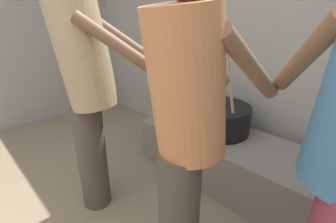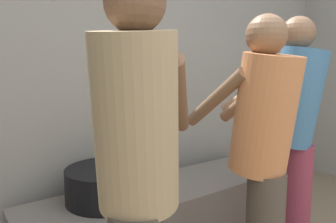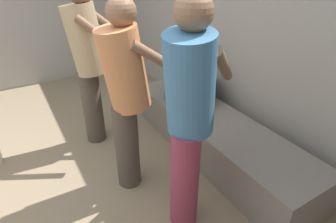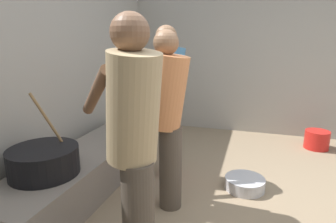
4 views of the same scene
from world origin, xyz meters
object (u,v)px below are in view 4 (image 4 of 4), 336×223
object	(u,v)px
cook_in_blue_shirt	(167,94)
bucket_red_plastic	(317,140)
cook_in_orange_shirt	(167,111)
metal_mixing_bowl	(245,183)
cook_in_tan_shirt	(134,137)
cooking_pot_main	(44,161)

from	to	relation	value
cook_in_blue_shirt	bucket_red_plastic	distance (m)	2.39
cook_in_blue_shirt	bucket_red_plastic	size ratio (longest dim) A/B	5.01
cook_in_orange_shirt	bucket_red_plastic	bearing A→B (deg)	-38.62
cook_in_orange_shirt	metal_mixing_bowl	world-z (taller)	cook_in_orange_shirt
cook_in_blue_shirt	cook_in_tan_shirt	world-z (taller)	cook_in_blue_shirt
cook_in_blue_shirt	bucket_red_plastic	world-z (taller)	cook_in_blue_shirt
cooking_pot_main	cook_in_orange_shirt	size ratio (longest dim) A/B	0.44
cooking_pot_main	cook_in_tan_shirt	size ratio (longest dim) A/B	0.42
cooking_pot_main	metal_mixing_bowl	xyz separation A→B (m)	(0.97, -1.58, -0.45)
cook_in_tan_shirt	metal_mixing_bowl	world-z (taller)	cook_in_tan_shirt
cook_in_orange_shirt	bucket_red_plastic	size ratio (longest dim) A/B	4.81
bucket_red_plastic	metal_mixing_bowl	bearing A→B (deg)	148.18
cook_in_orange_shirt	bucket_red_plastic	distance (m)	2.64
cook_in_blue_shirt	metal_mixing_bowl	world-z (taller)	cook_in_blue_shirt
cook_in_orange_shirt	cook_in_blue_shirt	bearing A→B (deg)	17.69
cook_in_tan_shirt	metal_mixing_bowl	xyz separation A→B (m)	(1.29, -0.62, -0.87)
cooking_pot_main	cook_in_tan_shirt	bearing A→B (deg)	-108.81
cook_in_orange_shirt	cook_in_tan_shirt	bearing A→B (deg)	-176.47
metal_mixing_bowl	bucket_red_plastic	bearing A→B (deg)	-31.82
cook_in_orange_shirt	metal_mixing_bowl	bearing A→B (deg)	-52.67
metal_mixing_bowl	cook_in_blue_shirt	bearing A→B (deg)	86.30
cook_in_tan_shirt	bucket_red_plastic	world-z (taller)	cook_in_tan_shirt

